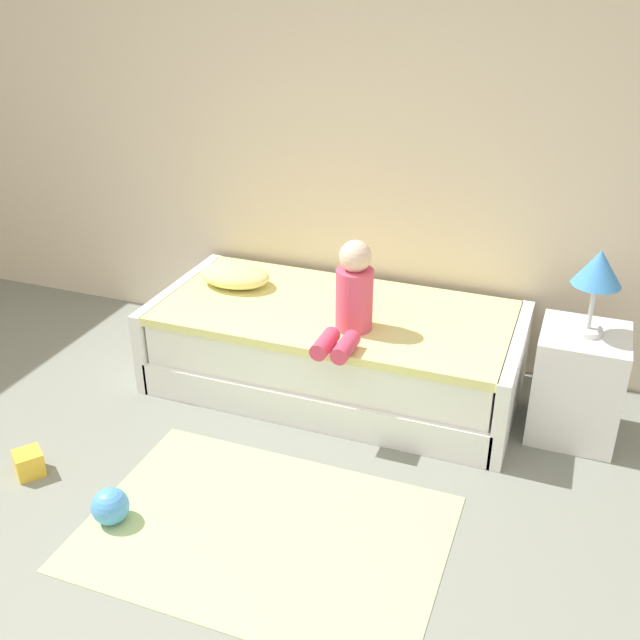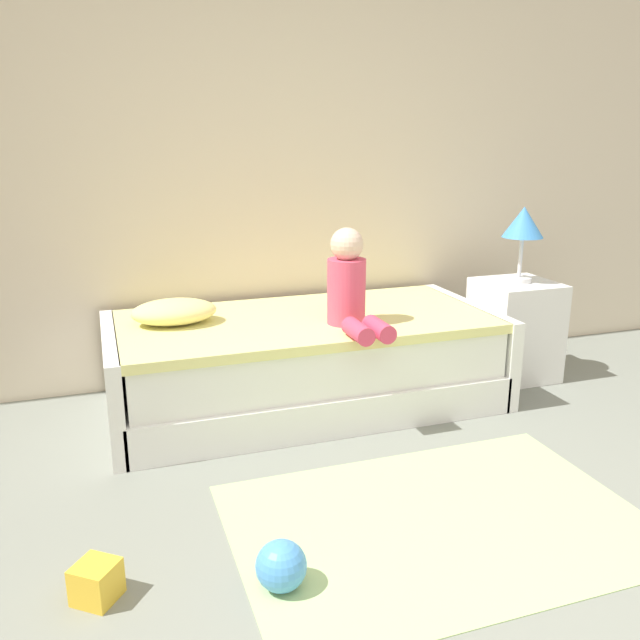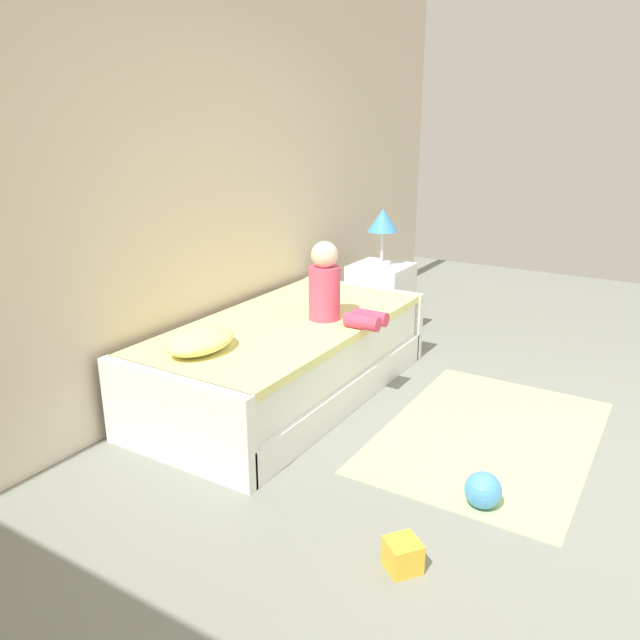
{
  "view_description": "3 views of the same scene",
  "coord_description": "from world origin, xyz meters",
  "px_view_note": "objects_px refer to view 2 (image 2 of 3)",
  "views": [
    {
      "loc": [
        1.49,
        -1.58,
        2.35
      ],
      "look_at": [
        0.24,
        1.75,
        0.55
      ],
      "focal_mm": 41.61,
      "sensor_mm": 36.0,
      "label": 1
    },
    {
      "loc": [
        -0.8,
        -1.27,
        1.45
      ],
      "look_at": [
        0.24,
        1.75,
        0.55
      ],
      "focal_mm": 36.78,
      "sensor_mm": 36.0,
      "label": 2
    },
    {
      "loc": [
        -2.81,
        -0.11,
        1.72
      ],
      "look_at": [
        0.24,
        1.75,
        0.55
      ],
      "focal_mm": 34.6,
      "sensor_mm": 36.0,
      "label": 3
    }
  ],
  "objects_px": {
    "pillow": "(174,312)",
    "toy_block": "(96,582)",
    "child_figure": "(350,287)",
    "nightstand": "(514,330)",
    "bed": "(305,361)",
    "table_lamp": "(523,226)",
    "toy_ball": "(281,566)"
  },
  "relations": [
    {
      "from": "child_figure",
      "to": "toy_block",
      "type": "height_order",
      "value": "child_figure"
    },
    {
      "from": "bed",
      "to": "toy_block",
      "type": "bearing_deg",
      "value": -130.46
    },
    {
      "from": "pillow",
      "to": "toy_block",
      "type": "relative_size",
      "value": 3.42
    },
    {
      "from": "bed",
      "to": "pillow",
      "type": "bearing_deg",
      "value": 171.69
    },
    {
      "from": "table_lamp",
      "to": "toy_ball",
      "type": "height_order",
      "value": "table_lamp"
    },
    {
      "from": "bed",
      "to": "toy_ball",
      "type": "bearing_deg",
      "value": -110.66
    },
    {
      "from": "nightstand",
      "to": "toy_ball",
      "type": "xyz_separation_m",
      "value": [
        -1.9,
        -1.47,
        -0.21
      ]
    },
    {
      "from": "table_lamp",
      "to": "bed",
      "type": "bearing_deg",
      "value": 179.8
    },
    {
      "from": "child_figure",
      "to": "toy_ball",
      "type": "bearing_deg",
      "value": -120.19
    },
    {
      "from": "child_figure",
      "to": "toy_ball",
      "type": "height_order",
      "value": "child_figure"
    },
    {
      "from": "bed",
      "to": "nightstand",
      "type": "distance_m",
      "value": 1.35
    },
    {
      "from": "pillow",
      "to": "toy_block",
      "type": "distance_m",
      "value": 1.58
    },
    {
      "from": "table_lamp",
      "to": "child_figure",
      "type": "bearing_deg",
      "value": -169.27
    },
    {
      "from": "child_figure",
      "to": "toy_ball",
      "type": "distance_m",
      "value": 1.57
    },
    {
      "from": "nightstand",
      "to": "toy_ball",
      "type": "height_order",
      "value": "nightstand"
    },
    {
      "from": "pillow",
      "to": "child_figure",
      "type": "bearing_deg",
      "value": -21.05
    },
    {
      "from": "child_figure",
      "to": "toy_block",
      "type": "distance_m",
      "value": 1.82
    },
    {
      "from": "bed",
      "to": "table_lamp",
      "type": "relative_size",
      "value": 4.69
    },
    {
      "from": "bed",
      "to": "pillow",
      "type": "height_order",
      "value": "pillow"
    },
    {
      "from": "nightstand",
      "to": "pillow",
      "type": "height_order",
      "value": "pillow"
    },
    {
      "from": "toy_block",
      "to": "pillow",
      "type": "bearing_deg",
      "value": 72.59
    },
    {
      "from": "nightstand",
      "to": "bed",
      "type": "bearing_deg",
      "value": 179.8
    },
    {
      "from": "table_lamp",
      "to": "toy_ball",
      "type": "bearing_deg",
      "value": -142.39
    },
    {
      "from": "child_figure",
      "to": "toy_ball",
      "type": "xyz_separation_m",
      "value": [
        -0.72,
        -1.24,
        -0.62
      ]
    },
    {
      "from": "pillow",
      "to": "toy_ball",
      "type": "distance_m",
      "value": 1.65
    },
    {
      "from": "nightstand",
      "to": "table_lamp",
      "type": "relative_size",
      "value": 1.33
    },
    {
      "from": "nightstand",
      "to": "table_lamp",
      "type": "bearing_deg",
      "value": 0.0
    },
    {
      "from": "nightstand",
      "to": "toy_ball",
      "type": "relative_size",
      "value": 3.5
    },
    {
      "from": "nightstand",
      "to": "child_figure",
      "type": "height_order",
      "value": "child_figure"
    },
    {
      "from": "child_figure",
      "to": "pillow",
      "type": "height_order",
      "value": "child_figure"
    },
    {
      "from": "bed",
      "to": "child_figure",
      "type": "xyz_separation_m",
      "value": [
        0.17,
        -0.23,
        0.46
      ]
    },
    {
      "from": "toy_block",
      "to": "child_figure",
      "type": "bearing_deg",
      "value": 40.2
    }
  ]
}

